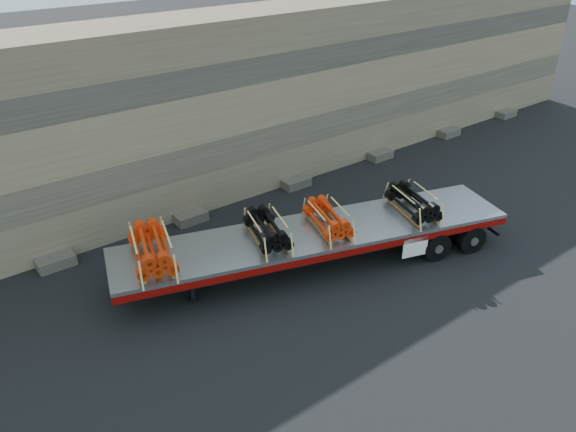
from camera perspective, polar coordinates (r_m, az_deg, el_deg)
name	(u,v)px	position (r m, az deg, el deg)	size (l,w,h in m)	color
ground	(333,249)	(19.57, 4.60, -3.32)	(120.00, 120.00, 0.00)	black
rock_wall	(229,105)	(22.88, -6.02, 11.17)	(44.00, 3.00, 7.00)	#7A6B54
trailer	(315,248)	(18.36, 2.78, -3.23)	(12.98, 2.50, 1.30)	#9A9CA1
bundle_front	(152,249)	(16.74, -13.65, -3.32)	(1.15, 2.29, 0.81)	red
bundle_midfront	(267,230)	(17.35, -2.12, -1.41)	(1.01, 2.01, 0.71)	black
bundle_midrear	(328,219)	(18.00, 4.08, -0.28)	(0.99, 1.98, 0.70)	red
bundle_rear	(413,203)	(19.36, 12.60, 1.32)	(1.04, 2.07, 0.73)	black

